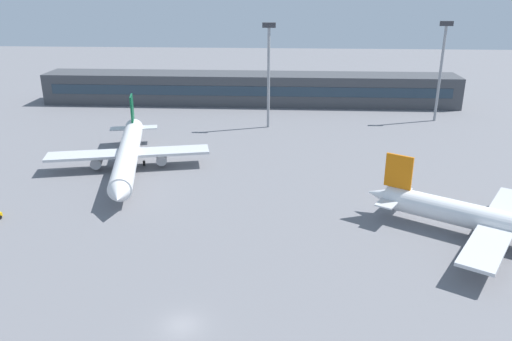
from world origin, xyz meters
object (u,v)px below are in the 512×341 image
at_px(airplane_near, 508,225).
at_px(floodlight_tower_east, 269,68).
at_px(floodlight_tower_west, 441,65).
at_px(airplane_mid, 128,154).

xyz_separation_m(airplane_near, floodlight_tower_east, (-35.48, 59.48, 11.73)).
bearing_deg(airplane_near, floodlight_tower_east, 120.82).
relative_size(airplane_near, floodlight_tower_east, 1.44).
bearing_deg(floodlight_tower_west, floodlight_tower_east, -168.65).
height_order(airplane_near, airplane_mid, airplane_mid).
distance_m(airplane_near, floodlight_tower_east, 70.24).
xyz_separation_m(floodlight_tower_west, floodlight_tower_east, (-44.11, -8.86, 0.06)).
distance_m(airplane_mid, floodlight_tower_east, 43.64).
relative_size(airplane_near, airplane_mid, 0.82).
relative_size(airplane_near, floodlight_tower_west, 1.45).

